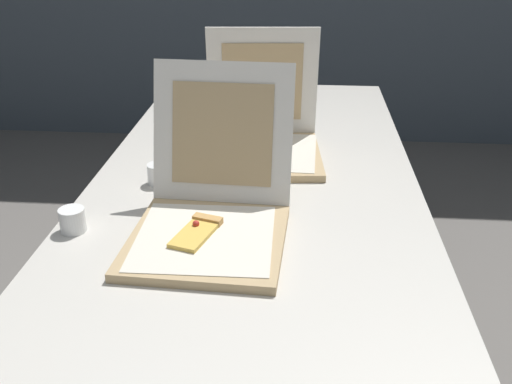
{
  "coord_description": "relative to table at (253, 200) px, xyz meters",
  "views": [
    {
      "loc": [
        0.12,
        -0.86,
        1.42
      ],
      "look_at": [
        0.02,
        0.42,
        0.78
      ],
      "focal_mm": 40.23,
      "sensor_mm": 36.0,
      "label": 1
    }
  ],
  "objects": [
    {
      "name": "cup_white_far",
      "position": [
        -0.23,
        0.38,
        0.07
      ],
      "size": [
        0.06,
        0.06,
        0.06
      ],
      "primitive_type": "cylinder",
      "color": "white",
      "rests_on": "table"
    },
    {
      "name": "pizza_box_front",
      "position": [
        -0.08,
        -0.27,
        0.1
      ],
      "size": [
        0.38,
        0.47,
        0.36
      ],
      "rotation": [
        0.0,
        0.0,
        -0.05
      ],
      "color": "tan",
      "rests_on": "table"
    },
    {
      "name": "cup_white_near_left",
      "position": [
        -0.41,
        -0.28,
        0.07
      ],
      "size": [
        0.06,
        0.06,
        0.06
      ],
      "primitive_type": "cylinder",
      "color": "white",
      "rests_on": "table"
    },
    {
      "name": "table",
      "position": [
        0.0,
        0.0,
        0.0
      ],
      "size": [
        0.93,
        2.12,
        0.72
      ],
      "color": "beige",
      "rests_on": "ground"
    },
    {
      "name": "pizza_box_middle",
      "position": [
        0.01,
        0.23,
        0.1
      ],
      "size": [
        0.38,
        0.38,
        0.37
      ],
      "rotation": [
        0.0,
        0.0,
        0.08
      ],
      "color": "tan",
      "rests_on": "table"
    },
    {
      "name": "cup_white_mid",
      "position": [
        -0.27,
        -0.0,
        0.07
      ],
      "size": [
        0.06,
        0.06,
        0.06
      ],
      "primitive_type": "cylinder",
      "color": "white",
      "rests_on": "table"
    }
  ]
}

